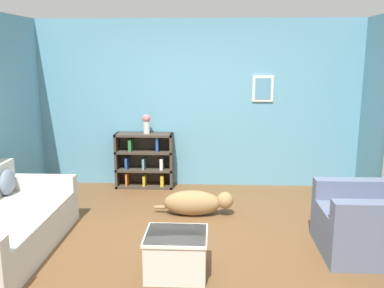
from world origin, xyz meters
name	(u,v)px	position (x,y,z in m)	size (l,w,h in m)	color
ground_plane	(190,243)	(0.00, 0.00, 0.00)	(14.00, 14.00, 0.00)	brown
wall_back	(198,104)	(0.00, 2.25, 1.30)	(5.60, 0.13, 2.60)	#609EB7
bookshelf	(145,161)	(-0.83, 2.05, 0.42)	(0.90, 0.30, 0.86)	#42382D
recliner_chair	(376,220)	(1.96, -0.13, 0.37)	(1.00, 0.93, 1.09)	slate
coffee_table	(176,252)	(-0.10, -0.67, 0.22)	(0.59, 0.53, 0.41)	silver
dog	(196,203)	(0.03, 0.86, 0.17)	(1.06, 0.30, 0.33)	#9E7A4C
vase	(147,123)	(-0.78, 2.03, 1.03)	(0.12, 0.12, 0.30)	silver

